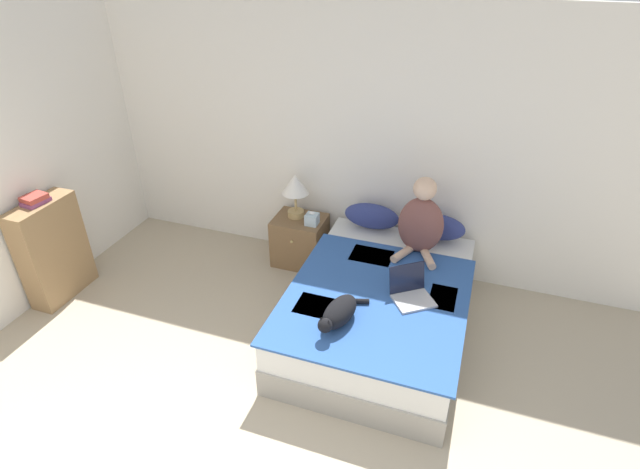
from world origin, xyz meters
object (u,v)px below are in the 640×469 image
at_px(tissue_box, 312,219).
at_px(book_stack_top, 35,200).
at_px(person_sitting, 421,222).
at_px(cat_tabby, 339,313).
at_px(bookshelf, 53,250).
at_px(table_lamp, 295,187).
at_px(bed, 379,308).
at_px(pillow_near, 372,216).
at_px(pillow_far, 436,227).
at_px(nightstand, 300,240).
at_px(laptop_open, 411,292).

xyz_separation_m(tissue_box, book_stack_top, (-2.09, -1.19, 0.44)).
height_order(person_sitting, cat_tabby, person_sitting).
bearing_deg(book_stack_top, cat_tabby, -1.97).
relative_size(tissue_box, bookshelf, 0.14).
bearing_deg(table_lamp, bed, -37.37).
bearing_deg(pillow_near, tissue_box, -166.35).
height_order(pillow_far, cat_tabby, pillow_far).
distance_m(tissue_box, bookshelf, 2.40).
relative_size(pillow_near, person_sitting, 0.73).
xyz_separation_m(nightstand, tissue_box, (0.16, -0.06, 0.31)).
bearing_deg(person_sitting, bed, -108.18).
bearing_deg(tissue_box, person_sitting, -7.31).
relative_size(cat_tabby, book_stack_top, 2.44).
height_order(tissue_box, bookshelf, bookshelf).
relative_size(bed, bookshelf, 2.05).
height_order(pillow_far, person_sitting, person_sitting).
xyz_separation_m(table_lamp, tissue_box, (0.21, -0.09, -0.27)).
distance_m(laptop_open, book_stack_top, 3.27).
distance_m(cat_tabby, table_lamp, 1.66).
height_order(bed, cat_tabby, cat_tabby).
bearing_deg(table_lamp, book_stack_top, -145.71).
bearing_deg(person_sitting, laptop_open, -84.62).
bearing_deg(nightstand, laptop_open, -34.46).
bearing_deg(laptop_open, pillow_near, 84.14).
bearing_deg(table_lamp, person_sitting, -10.30).
distance_m(bed, nightstand, 1.29).
distance_m(table_lamp, book_stack_top, 2.29).
relative_size(person_sitting, laptop_open, 1.76).
bearing_deg(table_lamp, pillow_far, 1.75).
distance_m(bed, bookshelf, 3.00).
height_order(person_sitting, laptop_open, person_sitting).
bearing_deg(book_stack_top, person_sitting, 18.50).
relative_size(tissue_box, book_stack_top, 0.62).
xyz_separation_m(person_sitting, tissue_box, (-1.06, 0.14, -0.24)).
bearing_deg(bed, table_lamp, 142.63).
height_order(pillow_far, laptop_open, pillow_far).
bearing_deg(bookshelf, person_sitting, 18.44).
relative_size(table_lamp, book_stack_top, 2.03).
relative_size(laptop_open, book_stack_top, 1.82).
bearing_deg(person_sitting, book_stack_top, -161.50).
bearing_deg(person_sitting, bookshelf, -161.56).
bearing_deg(book_stack_top, table_lamp, 34.29).
bearing_deg(bed, cat_tabby, -108.64).
xyz_separation_m(pillow_far, nightstand, (-1.33, -0.08, -0.38)).
bearing_deg(laptop_open, pillow_far, 50.71).
distance_m(pillow_near, book_stack_top, 2.99).
distance_m(pillow_far, cat_tabby, 1.51).
bearing_deg(tissue_box, pillow_near, 13.65).
bearing_deg(pillow_near, bed, -70.40).
xyz_separation_m(pillow_near, tissue_box, (-0.56, -0.14, -0.06)).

